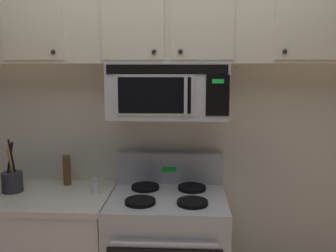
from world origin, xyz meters
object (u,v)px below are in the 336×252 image
object	(u,v)px
over_range_microwave	(168,91)
pepper_mill	(67,170)
salt_shaker	(96,186)
utensil_crock_charcoal	(12,180)

from	to	relation	value
over_range_microwave	pepper_mill	distance (m)	0.93
salt_shaker	utensil_crock_charcoal	bearing A→B (deg)	-179.63
salt_shaker	pepper_mill	distance (m)	0.30
over_range_microwave	pepper_mill	world-z (taller)	over_range_microwave
pepper_mill	salt_shaker	bearing A→B (deg)	-33.80
over_range_microwave	pepper_mill	xyz separation A→B (m)	(-0.72, 0.09, -0.57)
over_range_microwave	pepper_mill	size ratio (longest dim) A/B	3.60
over_range_microwave	salt_shaker	xyz separation A→B (m)	(-0.48, -0.08, -0.63)
over_range_microwave	salt_shaker	world-z (taller)	over_range_microwave
over_range_microwave	utensil_crock_charcoal	size ratio (longest dim) A/B	2.10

